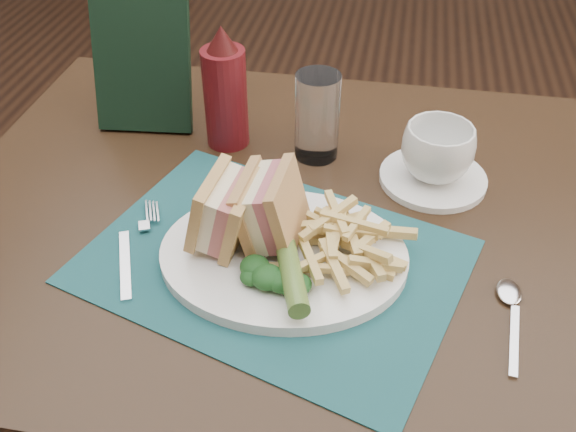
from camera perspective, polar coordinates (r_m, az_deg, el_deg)
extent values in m
plane|color=black|center=(1.74, 2.30, -8.19)|extent=(7.00, 7.00, 0.00)
cube|color=#17474B|center=(0.78, -1.34, -4.03)|extent=(0.51, 0.43, 0.00)
cylinder|color=#4A6A28|center=(0.71, 0.29, -5.05)|extent=(0.06, 0.12, 0.03)
cylinder|color=white|center=(0.93, 12.74, 3.30)|extent=(0.15, 0.15, 0.01)
imported|color=white|center=(0.90, 13.14, 5.55)|extent=(0.14, 0.14, 0.08)
cylinder|color=white|center=(0.93, 2.60, 8.82)|extent=(0.08, 0.08, 0.13)
cube|color=black|center=(1.02, -12.90, 14.04)|extent=(0.15, 0.10, 0.23)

